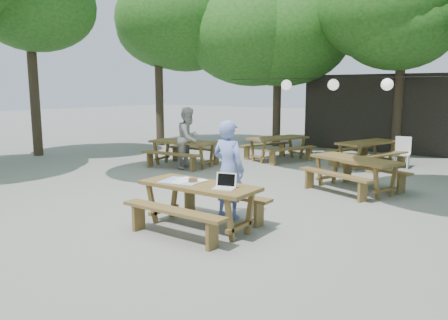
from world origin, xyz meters
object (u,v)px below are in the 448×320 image
at_px(plastic_chair, 401,159).
at_px(second_person, 189,138).
at_px(picnic_table_nw, 184,153).
at_px(woman, 228,169).
at_px(main_picnic_table, 199,205).

bearing_deg(plastic_chair, second_person, -149.53).
xyz_separation_m(picnic_table_nw, second_person, (0.34, -0.16, 0.49)).
height_order(picnic_table_nw, woman, woman).
bearing_deg(picnic_table_nw, plastic_chair, 25.72).
height_order(picnic_table_nw, second_person, second_person).
bearing_deg(second_person, picnic_table_nw, 56.88).
xyz_separation_m(picnic_table_nw, woman, (4.09, -3.54, 0.49)).
height_order(woman, plastic_chair, woman).
relative_size(picnic_table_nw, second_person, 1.18).
distance_m(main_picnic_table, plastic_chair, 7.89).
bearing_deg(plastic_chair, picnic_table_nw, -152.47).
distance_m(woman, second_person, 5.04).
bearing_deg(second_person, main_picnic_table, -146.37).
xyz_separation_m(second_person, plastic_chair, (5.04, 3.60, -0.62)).
relative_size(main_picnic_table, woman, 1.15).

